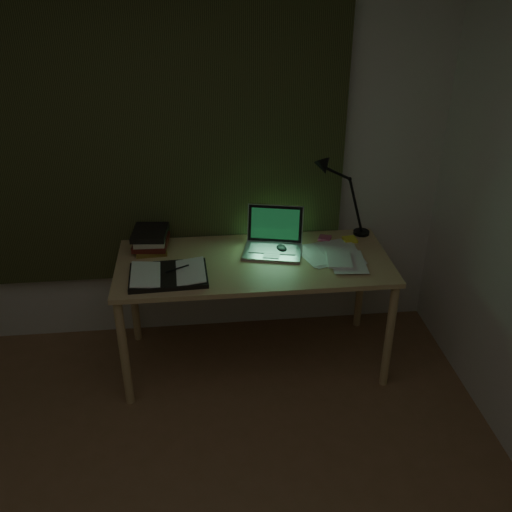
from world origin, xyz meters
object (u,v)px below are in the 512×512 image
Objects in this scene: open_textbook at (168,274)px; loose_papers at (331,260)px; book_stack at (151,240)px; desk_lamp at (365,194)px; desk at (254,312)px; laptop at (273,235)px.

open_textbook is 1.27× the size of loose_papers.
book_stack reaches higher than open_textbook.
open_textbook is 1.30m from desk_lamp.
desk is 4.75× the size of loose_papers.
book_stack is (-0.72, 0.13, -0.06)m from laptop.
book_stack is (-0.11, 0.35, 0.05)m from open_textbook.
loose_papers is (0.44, -0.05, 0.37)m from desk.
loose_papers is (0.93, 0.09, -0.01)m from open_textbook.
laptop is 0.90× the size of open_textbook.
open_textbook is 0.37m from book_stack.
desk_lamp is at bearing 50.58° from loose_papers.
loose_papers is at bearing 2.99° from open_textbook.
open_textbook is 1.78× the size of book_stack.
book_stack is at bearing -176.65° from laptop.
desk_lamp is (0.72, 0.28, 0.64)m from desk.
open_textbook is at bearing -72.58° from book_stack.
laptop is 1.14× the size of loose_papers.
desk is at bearing 13.84° from open_textbook.
desk_lamp reaches higher than open_textbook.
laptop is (0.12, 0.08, 0.48)m from desk.
desk_lamp reaches higher than book_stack.
open_textbook is 0.93m from loose_papers.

